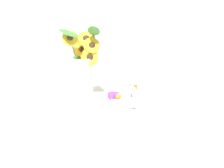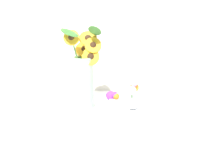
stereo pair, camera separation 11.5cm
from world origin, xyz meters
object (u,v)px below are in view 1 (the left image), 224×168
at_px(mason_jar_sunflowers, 83,74).
at_px(vase_small_center, 117,104).
at_px(vase_bulb_right, 132,96).
at_px(serving_tray, 112,112).

xyz_separation_m(mason_jar_sunflowers, vase_small_center, (0.14, -0.12, -0.11)).
bearing_deg(vase_small_center, mason_jar_sunflowers, 139.36).
distance_m(mason_jar_sunflowers, vase_small_center, 0.21).
bearing_deg(mason_jar_sunflowers, vase_bulb_right, -8.51).
relative_size(mason_jar_sunflowers, vase_small_center, 3.39).
bearing_deg(vase_bulb_right, vase_small_center, -133.26).
bearing_deg(serving_tray, vase_small_center, -77.80).
height_order(serving_tray, vase_bulb_right, vase_bulb_right).
height_order(serving_tray, vase_small_center, vase_small_center).
xyz_separation_m(serving_tray, mason_jar_sunflowers, (-0.13, 0.05, 0.17)).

